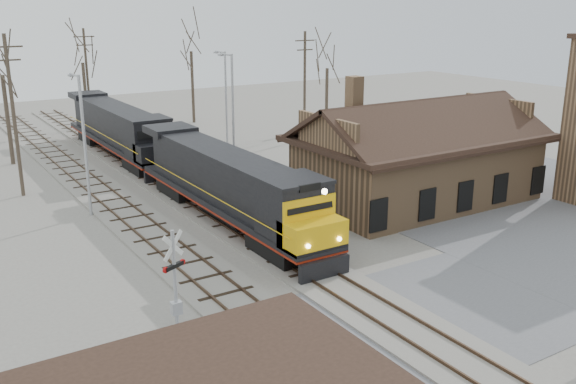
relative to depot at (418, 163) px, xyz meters
name	(u,v)px	position (x,y,z in m)	size (l,w,h in m)	color
ground	(400,326)	(-11.99, -12.00, -2.41)	(140.00, 140.00, 0.00)	gray
road	(400,326)	(-11.99, -12.00, -2.39)	(60.00, 9.00, 0.03)	#5D5D61
track_main	(225,219)	(-11.99, 3.00, -2.34)	(3.40, 90.00, 0.24)	gray
track_siding	(151,233)	(-16.49, 3.00, -2.34)	(3.40, 90.00, 0.24)	gray
depot	(418,163)	(0.00, 0.00, 0.00)	(15.20, 9.31, 7.90)	#8E6A49
locomotive_lead	(232,187)	(-11.99, 2.07, -0.17)	(2.86, 19.15, 4.25)	black
locomotive_trailing	(120,130)	(-11.99, 21.50, -0.17)	(2.86, 19.15, 4.02)	black
crossbuck_far	(175,284)	(-19.40, -7.62, -0.50)	(1.09, 0.55, 4.05)	#A5A8AD
streetlight_a	(83,137)	(-18.28, 8.20, 2.23)	(0.25, 2.04, 8.21)	#A5A8AD
streetlight_b	(232,108)	(-6.84, 11.80, 2.46)	(0.25, 2.04, 8.66)	#A5A8AD
streetlight_c	(225,94)	(-2.96, 20.56, 2.19)	(0.25, 2.04, 8.14)	#A5A8AD
utility_pole_a	(14,114)	(-20.88, 14.38, 2.96)	(2.00, 0.24, 10.27)	#382D23
utility_pole_b	(87,77)	(-10.43, 35.57, 2.67)	(2.00, 0.24, 9.70)	#382D23
utility_pole_c	(305,84)	(4.37, 19.33, 2.65)	(2.00, 0.24, 9.66)	#382D23
tree_b	(0,60)	(-19.87, 23.76, 5.57)	(4.57, 4.57, 11.20)	#382D23
tree_c	(82,52)	(-10.79, 35.45, 5.10)	(4.30, 4.30, 10.54)	#382D23
tree_d	(191,39)	(-0.48, 32.92, 6.09)	(4.87, 4.87, 11.93)	#382D23
tree_e	(327,58)	(9.86, 23.58, 4.37)	(3.89, 3.89, 9.53)	#382D23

